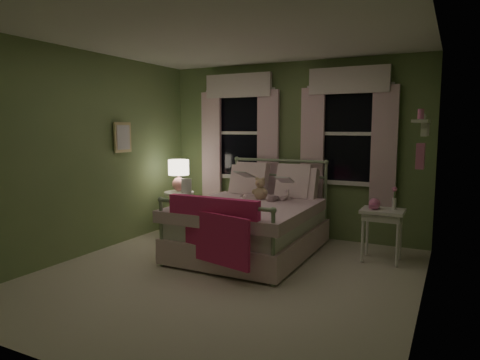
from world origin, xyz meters
The scene contains 18 objects.
room_shell centered at (0.00, 0.00, 1.30)m, with size 4.20×4.20×4.20m.
bed centered at (-0.12, 0.96, 0.38)m, with size 1.58×2.04×1.18m.
pink_throw centered at (-0.12, -0.06, 0.61)m, with size 1.10×0.30×0.71m.
child_left centered at (-0.40, 1.39, 0.90)m, with size 0.24×0.16×0.66m, color #F7D1DD.
child_right centered at (0.16, 1.39, 0.89)m, with size 0.31×0.24×0.65m, color #F7D1DD.
book_left centered at (-0.40, 1.14, 0.96)m, with size 0.20×0.27×0.03m, color beige.
book_right centered at (0.16, 1.14, 0.92)m, with size 0.20×0.27×0.02m, color beige.
teddy_bear centered at (-0.12, 1.23, 0.79)m, with size 0.23×0.19×0.31m.
nightstand_left centered at (-1.56, 1.39, 0.42)m, with size 0.46×0.46×0.65m.
table_lamp centered at (-1.56, 1.39, 0.95)m, with size 0.32×0.32×0.48m.
book_nightstand centered at (-1.46, 1.31, 0.66)m, with size 0.16×0.22×0.02m, color beige.
nightstand_right centered at (1.47, 1.33, 0.55)m, with size 0.50×0.40×0.64m.
pink_toy centered at (1.37, 1.32, 0.71)m, with size 0.14×0.20×0.14m.
bud_vase centered at (1.59, 1.38, 0.79)m, with size 0.06×0.06×0.28m.
window_left centered at (-0.85, 2.03, 1.62)m, with size 1.34×0.13×1.96m.
window_right centered at (0.85, 2.03, 1.62)m, with size 1.34×0.13×1.96m.
wall_shelf centered at (1.90, 0.70, 1.52)m, with size 0.15×0.50×0.60m.
framed_picture centered at (-1.95, 0.60, 1.50)m, with size 0.03×0.32×0.42m.
Camera 1 is at (2.22, -4.00, 1.64)m, focal length 32.00 mm.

